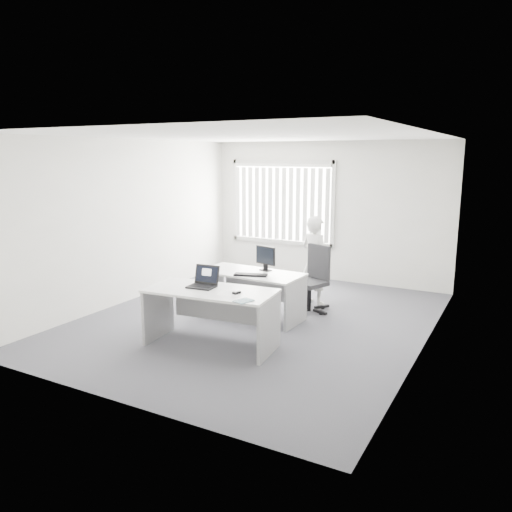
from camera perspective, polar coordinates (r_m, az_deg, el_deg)
The scene contains 18 objects.
ground at distance 7.85m, azimuth 0.04°, elevation -7.33°, with size 6.00×6.00×0.00m, color #55545C.
wall_back at distance 10.23m, azimuth 8.11°, elevation 5.03°, with size 5.00×0.02×2.80m, color silver.
wall_front at distance 5.13m, azimuth -16.17°, elevation -1.73°, with size 5.00×0.02×2.80m, color silver.
wall_left at distance 8.97m, azimuth -14.18°, elevation 3.90°, with size 0.02×6.00×2.80m, color silver.
wall_right at distance 6.71m, azimuth 19.17°, elevation 1.13°, with size 0.02×6.00×2.80m, color silver.
ceiling at distance 7.43m, azimuth 0.04°, elevation 13.56°, with size 5.00×6.00×0.02m, color silver.
window at distance 10.56m, azimuth 2.95°, elevation 6.15°, with size 2.32×0.06×1.76m, color #B7B7B2.
blinds at distance 10.51m, azimuth 2.81°, elevation 5.96°, with size 2.20×0.10×1.50m, color white, non-canonical shape.
desk_near at distance 6.70m, azimuth -5.19°, elevation -5.64°, with size 1.79×0.98×0.78m.
desk_far at distance 7.84m, azimuth -0.54°, elevation -3.30°, with size 1.64×0.83×0.73m.
office_chair at distance 8.28m, azimuth 6.35°, elevation -3.95°, with size 0.79×0.79×1.08m.
person at distance 8.56m, azimuth 6.75°, elevation -0.49°, with size 0.56×0.37×1.53m, color silver.
laptop at distance 6.71m, azimuth -6.28°, elevation -2.45°, with size 0.36×0.32×0.28m, color black, non-canonical shape.
paper_sheet at distance 6.42m, azimuth -3.13°, elevation -4.35°, with size 0.28×0.20×0.00m, color white.
mouse at distance 6.41m, azimuth -2.24°, elevation -4.14°, with size 0.06×0.11×0.04m, color silver, non-canonical shape.
booklet at distance 6.09m, azimuth -1.44°, elevation -5.14°, with size 0.16×0.23×0.01m, color white.
keyboard at distance 7.56m, azimuth -0.62°, elevation -2.17°, with size 0.50×0.17×0.02m, color black.
monitor at distance 7.86m, azimuth 1.10°, elevation -0.28°, with size 0.39×0.12×0.39m, color black, non-canonical shape.
Camera 1 is at (3.54, -6.53, 2.53)m, focal length 35.00 mm.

